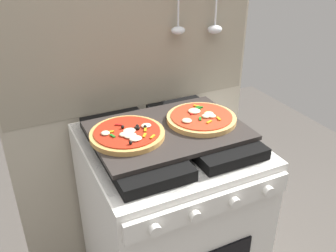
{
  "coord_description": "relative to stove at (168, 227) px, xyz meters",
  "views": [
    {
      "loc": [
        -0.5,
        -1.05,
        1.55
      ],
      "look_at": [
        0.0,
        0.0,
        0.93
      ],
      "focal_mm": 39.51,
      "sensor_mm": 36.0,
      "label": 1
    }
  ],
  "objects": [
    {
      "name": "kitchen_backsplash",
      "position": [
        0.0,
        0.34,
        0.34
      ],
      "size": [
        1.1,
        0.09,
        1.55
      ],
      "color": "#B2A893",
      "rests_on": "ground_plane"
    },
    {
      "name": "stove",
      "position": [
        0.0,
        0.0,
        0.0
      ],
      "size": [
        0.6,
        0.64,
        0.9
      ],
      "color": "white",
      "rests_on": "ground_plane"
    },
    {
      "name": "baking_tray",
      "position": [
        0.0,
        0.0,
        0.46
      ],
      "size": [
        0.54,
        0.38,
        0.02
      ],
      "primitive_type": "cube",
      "color": "#2D2826",
      "rests_on": "stove"
    },
    {
      "name": "pizza_left",
      "position": [
        -0.15,
        0.01,
        0.48
      ],
      "size": [
        0.26,
        0.26,
        0.03
      ],
      "color": "tan",
      "rests_on": "baking_tray"
    },
    {
      "name": "pizza_right",
      "position": [
        0.14,
        -0.0,
        0.48
      ],
      "size": [
        0.26,
        0.26,
        0.03
      ],
      "color": "tan",
      "rests_on": "baking_tray"
    }
  ]
}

